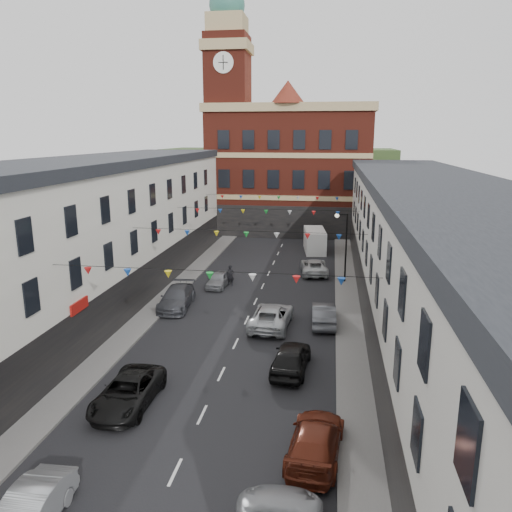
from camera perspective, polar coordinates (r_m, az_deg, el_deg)
The scene contains 19 objects.
ground at distance 30.69m, azimuth -2.35°, elevation -9.98°, with size 160.00×160.00×0.00m, color black.
pavement_left at distance 34.31m, azimuth -13.19°, elevation -7.60°, with size 1.80×64.00×0.15m, color #605E5B.
pavement_right at distance 32.05m, azimuth 10.71°, elevation -9.02°, with size 1.80×64.00×0.15m, color #605E5B.
terrace_left at distance 34.09m, azimuth -21.94°, elevation 0.89°, with size 8.40×56.00×10.70m.
terrace_right at distance 30.22m, azimuth 20.46°, elevation -1.50°, with size 8.40×56.00×9.70m.
civic_building at distance 65.90m, azimuth 3.93°, elevation 9.98°, with size 20.60×13.30×18.50m.
clock_tower at distance 63.98m, azimuth -3.18°, elevation 15.97°, with size 5.60×5.60×30.00m.
distant_hill at distance 90.39m, azimuth 2.63°, elevation 8.98°, with size 40.00×14.00×10.00m, color #304A22.
street_lamp at distance 42.45m, azimuth 9.96°, elevation 2.03°, with size 1.10×0.36×6.00m.
car_left_c at distance 24.72m, azimuth -14.42°, elevation -14.80°, with size 2.30×4.99×1.39m, color black.
car_left_d at distance 36.99m, azimuth -9.06°, elevation -4.73°, with size 2.09×5.14×1.49m, color #44454C.
car_left_e at distance 41.62m, azimuth -4.28°, elevation -2.67°, with size 1.50×3.72×1.27m, color gray.
car_right_c at distance 20.87m, azimuth 6.82°, elevation -20.18°, with size 1.97×4.85×1.41m, color #612213.
car_right_d at distance 27.14m, azimuth 4.01°, elevation -11.53°, with size 1.80×4.48×1.52m, color black.
car_right_e at distance 33.67m, azimuth 7.73°, elevation -6.60°, with size 1.52×4.36×1.44m, color #55585E.
car_right_f at distance 45.62m, azimuth 6.65°, elevation -1.20°, with size 2.28×4.96×1.38m, color silver.
moving_car at distance 33.03m, azimuth 1.77°, elevation -6.86°, with size 2.43×5.28×1.47m, color silver.
white_van at distance 54.47m, azimuth 6.72°, elevation 1.78°, with size 2.08×5.42×2.40m, color white.
pedestrian at distance 41.73m, azimuth -2.95°, elevation -2.25°, with size 0.64×0.42×1.77m, color black.
Camera 1 is at (5.43, -27.60, 12.28)m, focal length 35.00 mm.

